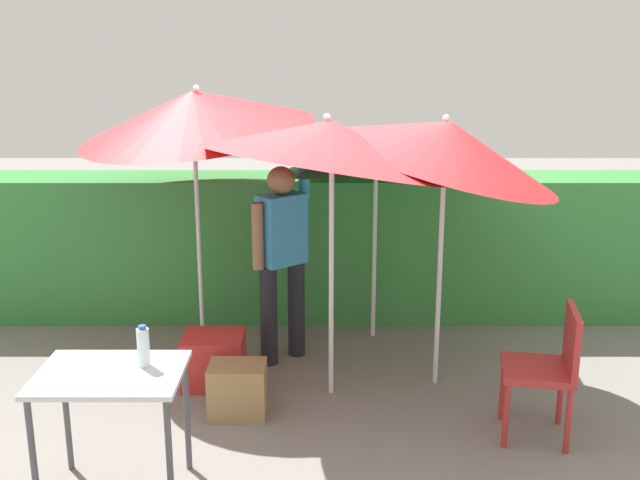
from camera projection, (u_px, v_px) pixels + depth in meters
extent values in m
plane|color=gray|center=(320.00, 393.00, 5.43)|extent=(24.00, 24.00, 0.00)
cube|color=#38843D|center=(320.00, 246.00, 6.92)|extent=(8.00, 0.70, 1.34)
cylinder|color=silver|center=(438.00, 277.00, 5.40)|extent=(0.04, 0.04, 1.69)
cone|color=red|center=(444.00, 142.00, 5.18)|extent=(1.77, 1.74, 0.80)
sphere|color=silver|center=(445.00, 118.00, 5.18)|extent=(0.05, 0.05, 0.05)
cylinder|color=silver|center=(197.00, 242.00, 6.11)|extent=(0.04, 0.04, 1.83)
cone|color=red|center=(194.00, 112.00, 5.82)|extent=(1.94, 1.92, 0.73)
sphere|color=silver|center=(195.00, 88.00, 5.76)|extent=(0.05, 0.05, 0.05)
cylinder|color=silver|center=(330.00, 283.00, 5.23)|extent=(0.04, 0.04, 1.70)
cone|color=red|center=(328.00, 143.00, 5.00)|extent=(1.82, 1.79, 0.77)
sphere|color=silver|center=(325.00, 117.00, 4.98)|extent=(0.05, 0.05, 0.05)
cylinder|color=silver|center=(373.00, 253.00, 6.34)|extent=(0.04, 0.04, 1.53)
cone|color=green|center=(374.00, 148.00, 6.09)|extent=(1.68, 1.67, 0.52)
sphere|color=silver|center=(373.00, 129.00, 6.04)|extent=(0.05, 0.05, 0.05)
cylinder|color=black|center=(295.00, 308.00, 6.02)|extent=(0.14, 0.14, 0.82)
cylinder|color=black|center=(267.00, 316.00, 5.85)|extent=(0.14, 0.14, 0.82)
cube|color=#338EC6|center=(280.00, 229.00, 5.76)|extent=(0.42, 0.40, 0.56)
sphere|color=#8C6647|center=(279.00, 180.00, 5.66)|extent=(0.22, 0.22, 0.22)
cylinder|color=#338EC6|center=(303.00, 163.00, 5.77)|extent=(0.13, 0.13, 0.56)
cylinder|color=#8C6647|center=(256.00, 236.00, 5.62)|extent=(0.13, 0.13, 0.52)
cylinder|color=#B72D2D|center=(501.00, 389.00, 5.01)|extent=(0.04, 0.04, 0.44)
cylinder|color=#B72D2D|center=(504.00, 416.00, 4.65)|extent=(0.04, 0.04, 0.44)
cylinder|color=#B72D2D|center=(559.00, 394.00, 4.94)|extent=(0.04, 0.04, 0.44)
cylinder|color=#B72D2D|center=(567.00, 421.00, 4.58)|extent=(0.04, 0.04, 0.44)
cube|color=#B72D2D|center=(535.00, 370.00, 4.73)|extent=(0.51, 0.51, 0.05)
cube|color=#B72D2D|center=(570.00, 340.00, 4.64)|extent=(0.12, 0.44, 0.40)
cube|color=red|center=(212.00, 360.00, 5.54)|extent=(0.46, 0.41, 0.39)
cube|color=#9E7A4C|center=(236.00, 390.00, 5.07)|extent=(0.39, 0.30, 0.37)
cylinder|color=#4C4C51|center=(185.00, 414.00, 4.37)|extent=(0.04, 0.04, 0.73)
cylinder|color=#4C4C51|center=(65.00, 414.00, 4.36)|extent=(0.04, 0.04, 0.73)
cylinder|color=#4C4C51|center=(168.00, 462.00, 3.86)|extent=(0.04, 0.04, 0.73)
cylinder|color=#4C4C51|center=(32.00, 462.00, 3.86)|extent=(0.04, 0.04, 0.73)
cube|color=silver|center=(108.00, 374.00, 4.02)|extent=(0.80, 0.60, 0.03)
cylinder|color=silver|center=(142.00, 348.00, 4.06)|extent=(0.07, 0.07, 0.22)
cylinder|color=#2D60B7|center=(141.00, 327.00, 4.03)|extent=(0.04, 0.04, 0.02)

